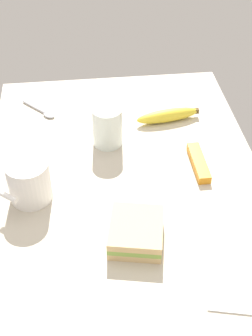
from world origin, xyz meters
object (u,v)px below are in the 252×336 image
(glass_of_milk, at_px, (107,129))
(banana, at_px, (168,115))
(coffee_mug_black, at_px, (29,181))
(paper_napkin, at_px, (244,282))
(spoon, at_px, (43,112))
(sandwich_main, at_px, (135,232))
(snack_bar, at_px, (199,163))

(glass_of_milk, distance_m, banana, 0.19)
(coffee_mug_black, relative_size, paper_napkin, 0.83)
(paper_napkin, bearing_deg, spoon, 32.87)
(sandwich_main, relative_size, paper_napkin, 0.99)
(banana, bearing_deg, glass_of_milk, 114.41)
(snack_bar, xyz_separation_m, paper_napkin, (-0.33, -0.01, -0.01))
(paper_napkin, bearing_deg, coffee_mug_black, 56.13)
(banana, bearing_deg, spoon, 77.53)
(banana, bearing_deg, coffee_mug_black, 125.50)
(banana, bearing_deg, sandwich_main, 160.63)
(spoon, distance_m, snack_bar, 0.46)
(coffee_mug_black, xyz_separation_m, banana, (0.25, -0.35, -0.03))
(spoon, bearing_deg, paper_napkin, -147.13)
(glass_of_milk, distance_m, paper_napkin, 0.50)
(spoon, bearing_deg, sandwich_main, -157.45)
(coffee_mug_black, bearing_deg, spoon, -3.09)
(coffee_mug_black, relative_size, snack_bar, 0.87)
(spoon, bearing_deg, snack_bar, -125.15)
(coffee_mug_black, distance_m, paper_napkin, 0.48)
(sandwich_main, height_order, snack_bar, sandwich_main)
(sandwich_main, relative_size, banana, 0.77)
(sandwich_main, bearing_deg, paper_napkin, -123.42)
(coffee_mug_black, relative_size, banana, 0.64)
(spoon, relative_size, paper_napkin, 0.73)
(spoon, bearing_deg, glass_of_milk, -132.08)
(glass_of_milk, bearing_deg, snack_bar, -118.59)
(sandwich_main, distance_m, spoon, 0.51)
(banana, distance_m, spoon, 0.34)
(coffee_mug_black, height_order, paper_napkin, coffee_mug_black)
(spoon, bearing_deg, banana, -102.47)
(coffee_mug_black, distance_m, glass_of_milk, 0.25)
(glass_of_milk, distance_m, spoon, 0.23)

